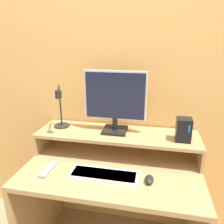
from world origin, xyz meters
name	(u,v)px	position (x,y,z in m)	size (l,w,h in m)	color
wall_back	(122,75)	(0.00, 0.70, 1.25)	(6.00, 0.05, 2.50)	#E5AD60
desk	(112,194)	(0.00, 0.33, 0.51)	(1.11, 0.66, 0.72)	tan
monitor_shelf	(117,136)	(0.00, 0.51, 0.86)	(1.11, 0.31, 0.16)	tan
monitor	(115,100)	(-0.02, 0.53, 1.11)	(0.42, 0.17, 0.42)	black
desk_lamp	(61,112)	(-0.40, 0.49, 1.01)	(0.14, 0.24, 0.32)	black
router_dock	(183,130)	(0.43, 0.46, 0.96)	(0.09, 0.09, 0.15)	black
keyboard	(104,175)	(-0.03, 0.21, 0.73)	(0.41, 0.14, 0.02)	white
mouse	(149,180)	(0.24, 0.21, 0.74)	(0.05, 0.08, 0.03)	black
remote_control	(48,169)	(-0.38, 0.20, 0.73)	(0.05, 0.17, 0.02)	#99999E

